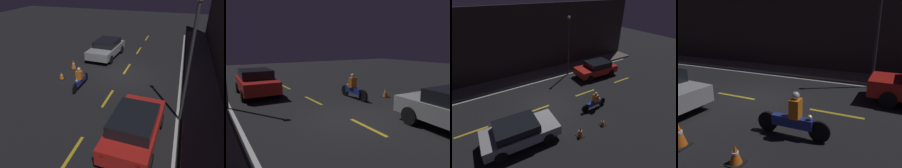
{
  "view_description": "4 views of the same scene",
  "coord_description": "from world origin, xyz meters",
  "views": [
    {
      "loc": [
        13.75,
        3.52,
        6.52
      ],
      "look_at": [
        3.14,
        0.14,
        0.77
      ],
      "focal_mm": 35.0,
      "sensor_mm": 36.0,
      "label": 1
    },
    {
      "loc": [
        -6.75,
        4.87,
        2.94
      ],
      "look_at": [
        1.78,
        -0.48,
        1.11
      ],
      "focal_mm": 35.0,
      "sensor_mm": 36.0,
      "label": 2
    },
    {
      "loc": [
        -4.75,
        -10.0,
        8.06
      ],
      "look_at": [
        1.57,
        0.35,
        1.27
      ],
      "focal_mm": 28.0,
      "sensor_mm": 36.0,
      "label": 3
    },
    {
      "loc": [
        5.05,
        -7.28,
        3.3
      ],
      "look_at": [
        1.54,
        0.28,
        0.8
      ],
      "focal_mm": 35.0,
      "sensor_mm": 36.0,
      "label": 4
    }
  ],
  "objects": [
    {
      "name": "ground_plane",
      "position": [
        0.0,
        0.0,
        0.0
      ],
      "size": [
        56.0,
        56.0,
        0.0
      ],
      "primitive_type": "plane",
      "color": "black"
    },
    {
      "name": "raised_curb",
      "position": [
        0.0,
        5.2,
        0.07
      ],
      "size": [
        28.0,
        2.04,
        0.15
      ],
      "color": "#605B56",
      "rests_on": "ground"
    },
    {
      "name": "building_front",
      "position": [
        0.0,
        6.37,
        3.36
      ],
      "size": [
        28.0,
        0.3,
        6.72
      ],
      "color": "#2D2826",
      "rests_on": "ground"
    },
    {
      "name": "lane_dash_c",
      "position": [
        -1.0,
        0.0,
        0.0
      ],
      "size": [
        2.0,
        0.14,
        0.01
      ],
      "color": "gold",
      "rests_on": "ground"
    },
    {
      "name": "lane_dash_d",
      "position": [
        3.5,
        0.0,
        0.0
      ],
      "size": [
        2.0,
        0.14,
        0.01
      ],
      "color": "gold",
      "rests_on": "ground"
    },
    {
      "name": "lane_solid_kerb",
      "position": [
        0.0,
        3.93,
        0.0
      ],
      "size": [
        25.2,
        0.14,
        0.01
      ],
      "color": "silver",
      "rests_on": "ground"
    },
    {
      "name": "motorcycle",
      "position": [
        2.71,
        -2.08,
        0.56
      ],
      "size": [
        2.24,
        0.37,
        1.38
      ],
      "rotation": [
        0.0,
        0.0,
        0.02
      ],
      "color": "black",
      "rests_on": "ground"
    },
    {
      "name": "traffic_cone_near",
      "position": [
        0.18,
        -3.83,
        0.35
      ],
      "size": [
        0.46,
        0.46,
        0.71
      ],
      "color": "black",
      "rests_on": "ground"
    },
    {
      "name": "traffic_cone_mid",
      "position": [
        2.02,
        -3.81,
        0.24
      ],
      "size": [
        0.39,
        0.39,
        0.5
      ],
      "color": "black",
      "rests_on": "ground"
    },
    {
      "name": "street_lamp",
      "position": [
        4.35,
        4.03,
        3.24
      ],
      "size": [
        0.28,
        0.28,
        5.76
      ],
      "color": "#333338",
      "rests_on": "ground"
    }
  ]
}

